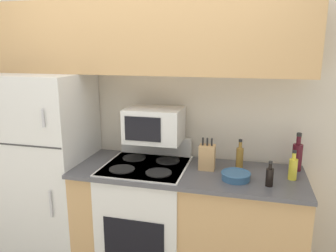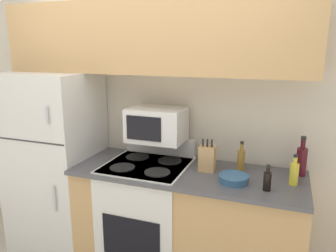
# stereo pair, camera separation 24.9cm
# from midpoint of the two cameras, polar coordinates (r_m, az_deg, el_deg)

# --- Properties ---
(wall_back) EXTENTS (8.00, 0.05, 2.55)m
(wall_back) POSITION_cam_midpoint_polar(r_m,az_deg,el_deg) (2.92, 1.01, 2.06)
(wall_back) COLOR beige
(wall_back) RESTS_ON ground_plane
(lower_cabinets) EXTENTS (1.78, 0.67, 0.92)m
(lower_cabinets) POSITION_cam_midpoint_polar(r_m,az_deg,el_deg) (2.78, 5.93, -16.59)
(lower_cabinets) COLOR tan
(lower_cabinets) RESTS_ON ground_plane
(refrigerator) EXTENTS (0.75, 0.67, 1.65)m
(refrigerator) POSITION_cam_midpoint_polar(r_m,az_deg,el_deg) (3.15, -16.81, -6.19)
(refrigerator) COLOR silver
(refrigerator) RESTS_ON ground_plane
(upper_cabinets) EXTENTS (2.53, 0.36, 0.57)m
(upper_cabinets) POSITION_cam_midpoint_polar(r_m,az_deg,el_deg) (2.67, -0.42, 15.12)
(upper_cabinets) COLOR tan
(upper_cabinets) RESTS_ON refrigerator
(stove) EXTENTS (0.66, 0.65, 1.09)m
(stove) POSITION_cam_midpoint_polar(r_m,az_deg,el_deg) (2.86, -0.97, -15.25)
(stove) COLOR silver
(stove) RESTS_ON ground_plane
(microwave) EXTENTS (0.46, 0.33, 0.28)m
(microwave) POSITION_cam_midpoint_polar(r_m,az_deg,el_deg) (2.70, 0.66, 0.24)
(microwave) COLOR silver
(microwave) RESTS_ON stove
(knife_block) EXTENTS (0.12, 0.09, 0.26)m
(knife_block) POSITION_cam_midpoint_polar(r_m,az_deg,el_deg) (2.56, 9.64, -5.64)
(knife_block) COLOR tan
(knife_block) RESTS_ON lower_cabinets
(bowl) EXTENTS (0.22, 0.22, 0.06)m
(bowl) POSITION_cam_midpoint_polar(r_m,az_deg,el_deg) (2.41, 14.34, -8.88)
(bowl) COLOR #335B84
(bowl) RESTS_ON lower_cabinets
(bottle_cooking_spray) EXTENTS (0.06, 0.06, 0.22)m
(bottle_cooking_spray) POSITION_cam_midpoint_polar(r_m,az_deg,el_deg) (2.49, 23.85, -7.53)
(bottle_cooking_spray) COLOR gold
(bottle_cooking_spray) RESTS_ON lower_cabinets
(bottle_vinegar) EXTENTS (0.06, 0.06, 0.24)m
(bottle_vinegar) POSITION_cam_midpoint_polar(r_m,az_deg,el_deg) (2.61, 15.32, -5.74)
(bottle_vinegar) COLOR olive
(bottle_vinegar) RESTS_ON lower_cabinets
(bottle_wine_red) EXTENTS (0.08, 0.08, 0.30)m
(bottle_wine_red) POSITION_cam_midpoint_polar(r_m,az_deg,el_deg) (2.68, 24.75, -5.48)
(bottle_wine_red) COLOR #470F19
(bottle_wine_red) RESTS_ON lower_cabinets
(bottle_soy_sauce) EXTENTS (0.05, 0.05, 0.18)m
(bottle_soy_sauce) POSITION_cam_midpoint_polar(r_m,az_deg,el_deg) (2.34, 19.90, -8.96)
(bottle_soy_sauce) COLOR black
(bottle_soy_sauce) RESTS_ON lower_cabinets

